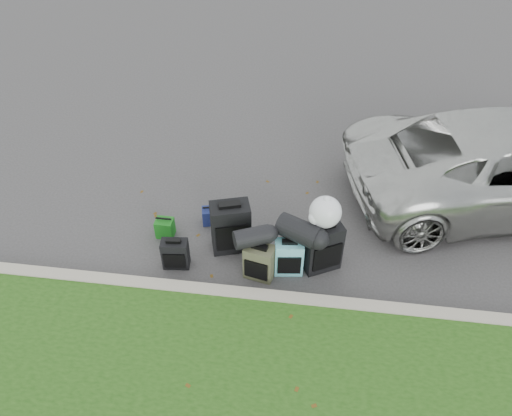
# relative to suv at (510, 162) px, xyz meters

# --- Properties ---
(ground) EXTENTS (120.00, 120.00, 0.00)m
(ground) POSITION_rel_suv_xyz_m (-3.66, -1.59, -0.69)
(ground) COLOR #383535
(ground) RESTS_ON ground
(curb) EXTENTS (120.00, 0.18, 0.15)m
(curb) POSITION_rel_suv_xyz_m (-3.66, -2.59, -0.61)
(curb) COLOR #9E937F
(curb) RESTS_ON ground
(suv) EXTENTS (5.36, 3.35, 1.38)m
(suv) POSITION_rel_suv_xyz_m (0.00, 0.00, 0.00)
(suv) COLOR #B7B7B2
(suv) RESTS_ON ground
(suitcase_small_black) EXTENTS (0.38, 0.24, 0.45)m
(suitcase_small_black) POSITION_rel_suv_xyz_m (-4.79, -2.11, -0.46)
(suitcase_small_black) COLOR black
(suitcase_small_black) RESTS_ON ground
(suitcase_large_black_left) EXTENTS (0.62, 0.47, 0.79)m
(suitcase_large_black_left) POSITION_rel_suv_xyz_m (-4.09, -1.66, -0.30)
(suitcase_large_black_left) COLOR black
(suitcase_large_black_left) RESTS_ON ground
(suitcase_olive) EXTENTS (0.44, 0.32, 0.54)m
(suitcase_olive) POSITION_rel_suv_xyz_m (-3.62, -2.15, -0.42)
(suitcase_olive) COLOR #393A27
(suitcase_olive) RESTS_ON ground
(suitcase_teal) EXTENTS (0.41, 0.27, 0.54)m
(suitcase_teal) POSITION_rel_suv_xyz_m (-3.23, -2.01, -0.42)
(suitcase_teal) COLOR #529FAF
(suitcase_teal) RESTS_ON ground
(suitcase_large_black_right) EXTENTS (0.58, 0.49, 0.74)m
(suitcase_large_black_right) POSITION_rel_suv_xyz_m (-2.79, -1.86, -0.32)
(suitcase_large_black_right) COLOR black
(suitcase_large_black_right) RESTS_ON ground
(tote_green) EXTENTS (0.26, 0.21, 0.29)m
(tote_green) POSITION_rel_suv_xyz_m (-5.10, -1.54, -0.54)
(tote_green) COLOR #176B18
(tote_green) RESTS_ON ground
(tote_navy) EXTENTS (0.29, 0.25, 0.26)m
(tote_navy) POSITION_rel_suv_xyz_m (-4.48, -1.19, -0.56)
(tote_navy) COLOR navy
(tote_navy) RESTS_ON ground
(duffel_left) EXTENTS (0.54, 0.43, 0.26)m
(duffel_left) POSITION_rel_suv_xyz_m (-3.72, -2.08, -0.02)
(duffel_left) COLOR black
(duffel_left) RESTS_ON suitcase_olive
(duffel_right) EXTENTS (0.64, 0.53, 0.32)m
(duffel_right) POSITION_rel_suv_xyz_m (-3.13, -1.93, 0.01)
(duffel_right) COLOR black
(duffel_right) RESTS_ON suitcase_teal
(trash_bag) EXTENTS (0.42, 0.42, 0.42)m
(trash_bag) POSITION_rel_suv_xyz_m (-2.81, -1.80, 0.26)
(trash_bag) COLOR white
(trash_bag) RESTS_ON suitcase_large_black_right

